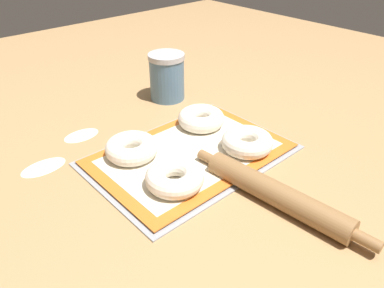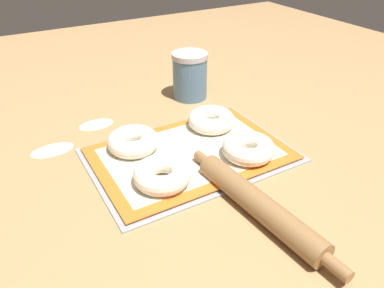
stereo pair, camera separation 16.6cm
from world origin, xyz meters
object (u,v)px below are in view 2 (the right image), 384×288
object	(u,v)px
rolling_pin	(258,204)
bagel_back_left	(133,141)
bagel_front_left	(162,174)
flour_canister	(190,76)
baking_tray	(192,154)
bagel_back_right	(211,120)
bagel_front_right	(248,148)

from	to	relation	value
rolling_pin	bagel_back_left	bearing A→B (deg)	110.93
bagel_back_left	rolling_pin	distance (m)	0.36
bagel_front_left	flour_canister	size ratio (longest dim) A/B	0.87
bagel_front_left	bagel_back_left	bearing A→B (deg)	90.78
bagel_front_left	flour_canister	world-z (taller)	flour_canister
baking_tray	flour_canister	size ratio (longest dim) A/B	3.29
baking_tray	bagel_back_right	distance (m)	0.14
bagel_front_left	bagel_front_right	world-z (taller)	same
bagel_front_right	flour_canister	distance (m)	0.40
bagel_front_right	bagel_back_right	world-z (taller)	same
bagel_front_left	flour_canister	bearing A→B (deg)	53.06
flour_canister	baking_tray	bearing A→B (deg)	-118.78
rolling_pin	bagel_front_right	bearing A→B (deg)	58.60
bagel_front_right	bagel_back_right	xyz separation A→B (m)	(-0.00, 0.17, 0.00)
bagel_back_left	bagel_back_right	size ratio (longest dim) A/B	1.00
rolling_pin	baking_tray	bearing A→B (deg)	91.63
bagel_front_right	rolling_pin	size ratio (longest dim) A/B	0.30
bagel_front_left	rolling_pin	world-z (taller)	bagel_front_left
bagel_back_right	baking_tray	bearing A→B (deg)	-142.72
bagel_front_left	bagel_back_right	xyz separation A→B (m)	(0.23, 0.16, 0.00)
baking_tray	bagel_front_left	distance (m)	0.14
baking_tray	bagel_back_left	bearing A→B (deg)	145.16
bagel_back_left	bagel_front_left	bearing A→B (deg)	-89.22
bagel_front_left	rolling_pin	bearing A→B (deg)	-54.22
bagel_front_left	bagel_back_right	bearing A→B (deg)	34.91
baking_tray	rolling_pin	distance (m)	0.25
bagel_front_left	bagel_back_left	world-z (taller)	same
bagel_back_right	rolling_pin	world-z (taller)	bagel_back_right
bagel_front_right	rolling_pin	xyz separation A→B (m)	(-0.10, -0.17, -0.01)
baking_tray	bagel_front_right	xyz separation A→B (m)	(0.11, -0.08, 0.03)
bagel_back_left	rolling_pin	world-z (taller)	bagel_back_left
baking_tray	bagel_front_left	bearing A→B (deg)	-147.39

